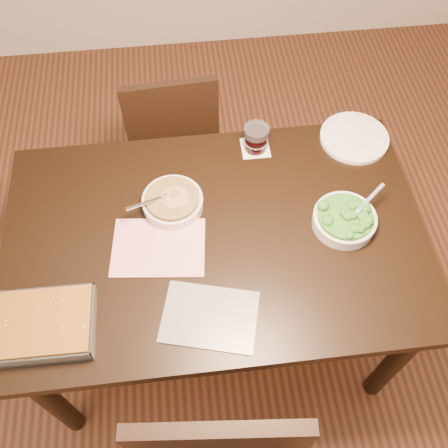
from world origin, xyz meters
name	(u,v)px	position (x,y,z in m)	size (l,w,h in m)	color
ground	(217,321)	(0.00, 0.00, 0.00)	(4.00, 4.00, 0.00)	#441F13
table	(215,249)	(0.00, 0.00, 0.65)	(1.40, 0.90, 0.75)	black
magazine_a	(159,247)	(-0.19, -0.03, 0.75)	(0.30, 0.22, 0.01)	#BC3553
magazine_b	(210,317)	(-0.05, -0.29, 0.75)	(0.28, 0.20, 0.01)	#27282E
coaster	(255,148)	(0.19, 0.36, 0.75)	(0.10, 0.10, 0.00)	white
stew_bowl	(173,201)	(-0.13, 0.13, 0.78)	(0.22, 0.21, 0.08)	silver
broccoli_bowl	(344,219)	(0.43, -0.01, 0.78)	(0.22, 0.21, 0.08)	silver
baking_dish	(42,325)	(-0.53, -0.27, 0.78)	(0.31, 0.23, 0.05)	silver
wine_tumbler	(256,138)	(0.19, 0.36, 0.81)	(0.09, 0.09, 0.10)	black
dinner_plate	(354,138)	(0.57, 0.36, 0.76)	(0.26, 0.26, 0.02)	silver
chair_far	(173,131)	(-0.12, 0.75, 0.47)	(0.42, 0.42, 0.84)	black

